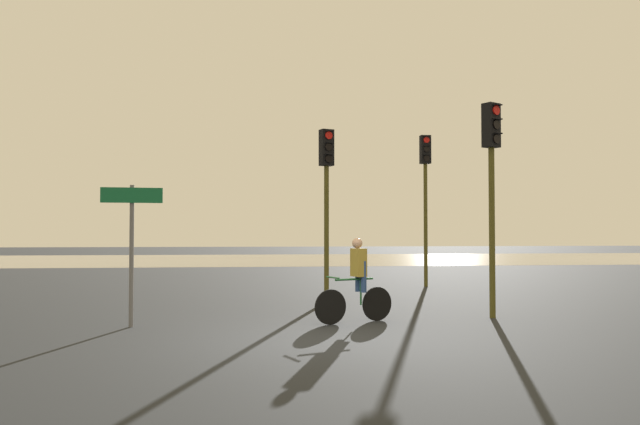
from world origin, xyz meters
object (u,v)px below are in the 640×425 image
(traffic_light_center, at_px, (327,182))
(cyclist, at_px, (357,280))
(traffic_light_far_right, at_px, (425,182))
(traffic_light_near_right, at_px, (492,168))
(direction_sign_post, at_px, (132,234))

(traffic_light_center, height_order, cyclist, traffic_light_center)
(traffic_light_far_right, bearing_deg, traffic_light_center, 45.36)
(traffic_light_center, relative_size, cyclist, 2.64)
(traffic_light_near_right, xyz_separation_m, direction_sign_post, (-7.04, -0.48, -1.34))
(traffic_light_near_right, distance_m, traffic_light_center, 4.34)
(direction_sign_post, bearing_deg, traffic_light_near_right, 178.09)
(traffic_light_far_right, xyz_separation_m, traffic_light_near_right, (-0.59, -7.06, -0.28))
(traffic_light_near_right, distance_m, cyclist, 3.61)
(traffic_light_near_right, bearing_deg, cyclist, -22.28)
(traffic_light_far_right, distance_m, cyclist, 8.53)
(traffic_light_near_right, distance_m, direction_sign_post, 7.18)
(traffic_light_far_right, height_order, traffic_light_center, traffic_light_far_right)
(cyclist, bearing_deg, direction_sign_post, 68.93)
(traffic_light_far_right, relative_size, direction_sign_post, 1.84)
(cyclist, bearing_deg, traffic_light_near_right, -105.99)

